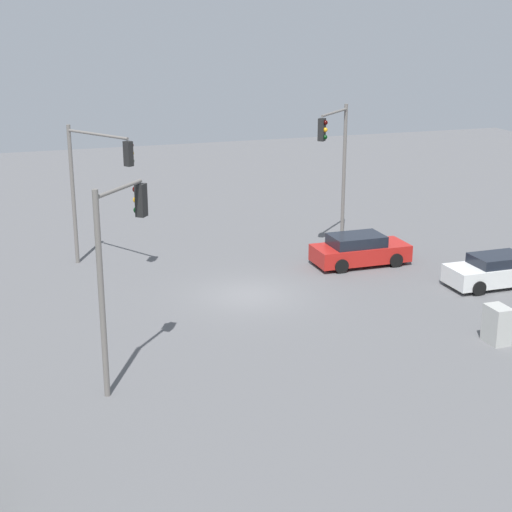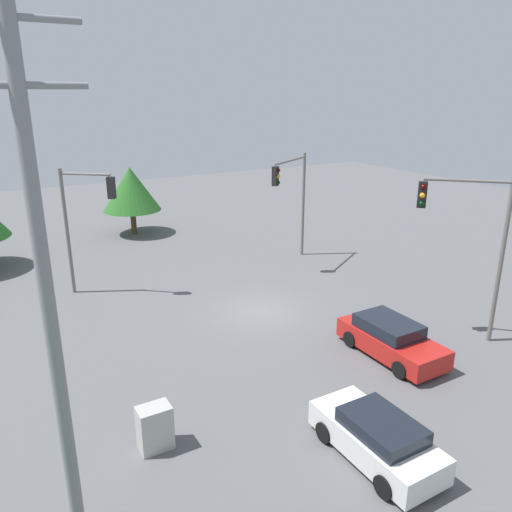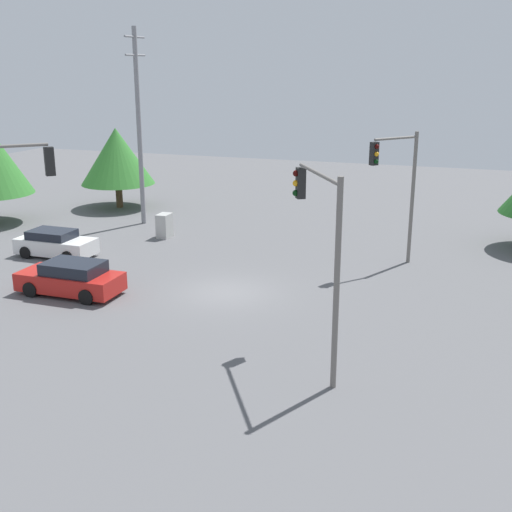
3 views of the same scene
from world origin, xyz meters
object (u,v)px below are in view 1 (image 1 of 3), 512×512
Objects in this scene: traffic_signal_aux at (336,152)px; electrical_cabinet at (497,325)px; sedan_white at (494,271)px; traffic_signal_cross at (117,251)px; traffic_signal_main at (94,174)px; sedan_red at (359,250)px.

electrical_cabinet is (-13.44, -0.27, -3.99)m from traffic_signal_aux.
sedan_white is 0.62× the size of traffic_signal_cross.
electrical_cabinet is (-1.14, -13.04, -3.65)m from traffic_signal_cross.
traffic_signal_cross is at bearing -1.27° from traffic_signal_aux.
traffic_signal_cross is 4.72× the size of electrical_cabinet.
traffic_signal_main is 1.00× the size of traffic_signal_cross.
electrical_cabinet is at bearing 11.81° from traffic_signal_main.
sedan_red is 3.25× the size of electrical_cabinet.
traffic_signal_main reaches higher than sedan_red.
traffic_signal_aux reaches higher than sedan_red.
electrical_cabinet is (-5.27, 3.53, 0.02)m from sedan_white.
traffic_signal_cross is at bearing 103.97° from sedan_white.
traffic_signal_main reaches higher than sedan_white.
sedan_white is 0.58× the size of traffic_signal_aux.
sedan_white is 2.94× the size of electrical_cabinet.
traffic_signal_main is 4.74× the size of electrical_cabinet.
traffic_signal_cross is 17.73m from traffic_signal_aux.
traffic_signal_aux is (3.59, -0.31, 3.98)m from sedan_red.
traffic_signal_main is at bearing -105.12° from sedan_red.
traffic_signal_main is 11.87m from traffic_signal_cross.
sedan_red is at bearing -15.18° from traffic_signal_cross.
traffic_signal_main is at bearing 43.15° from electrical_cabinet.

